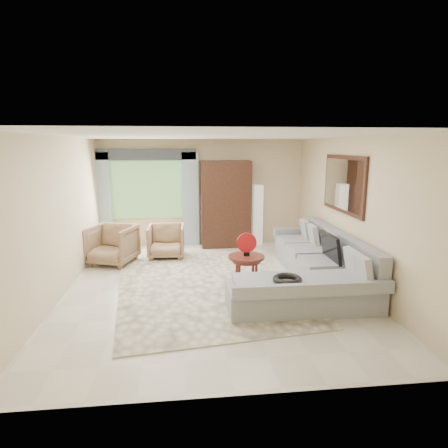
{
  "coord_description": "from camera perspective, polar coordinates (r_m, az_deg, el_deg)",
  "views": [
    {
      "loc": [
        -0.47,
        -6.26,
        2.44
      ],
      "look_at": [
        0.25,
        0.35,
        1.05
      ],
      "focal_mm": 30.0,
      "sensor_mm": 36.0,
      "label": 1
    }
  ],
  "objects": [
    {
      "name": "armoire",
      "position": [
        9.14,
        0.26,
        3.06
      ],
      "size": [
        1.2,
        0.55,
        2.1
      ],
      "primitive_type": "cube",
      "color": "black",
      "rests_on": "ground"
    },
    {
      "name": "coffee_table",
      "position": [
        6.46,
        3.42,
        -7.35
      ],
      "size": [
        0.62,
        0.62,
        0.62
      ],
      "rotation": [
        0.0,
        0.0,
        0.11
      ],
      "color": "#521F16",
      "rests_on": "ground"
    },
    {
      "name": "curtain_left",
      "position": [
        9.43,
        -17.99,
        3.37
      ],
      "size": [
        0.4,
        0.08,
        2.3
      ],
      "primitive_type": "cube",
      "color": "#9EB7CC",
      "rests_on": "ground"
    },
    {
      "name": "potted_plant",
      "position": [
        9.08,
        -17.67,
        -2.7
      ],
      "size": [
        0.47,
        0.41,
        0.51
      ],
      "primitive_type": "imported",
      "rotation": [
        0.0,
        0.0,
        -0.04
      ],
      "color": "#999999",
      "rests_on": "ground"
    },
    {
      "name": "garden_hose",
      "position": [
        5.55,
        9.63,
        -8.33
      ],
      "size": [
        0.43,
        0.43,
        0.09
      ],
      "primitive_type": "torus",
      "color": "black",
      "rests_on": "sectional_sofa"
    },
    {
      "name": "wall_mirror",
      "position": [
        7.26,
        17.72,
        5.8
      ],
      "size": [
        0.05,
        1.7,
        1.05
      ],
      "color": "black",
      "rests_on": "wall_right"
    },
    {
      "name": "tv_screen",
      "position": [
        6.76,
        15.94,
        -3.41
      ],
      "size": [
        0.14,
        0.74,
        0.48
      ],
      "primitive_type": "cube",
      "rotation": [
        0.0,
        -0.17,
        0.0
      ],
      "color": "black",
      "rests_on": "sectional_sofa"
    },
    {
      "name": "floor_lamp",
      "position": [
        9.38,
        5.09,
        1.37
      ],
      "size": [
        0.24,
        0.24,
        1.5
      ],
      "primitive_type": "cube",
      "color": "silver",
      "rests_on": "ground"
    },
    {
      "name": "valance",
      "position": [
        9.21,
        -11.89,
        10.37
      ],
      "size": [
        2.4,
        0.12,
        0.26
      ],
      "primitive_type": "cube",
      "color": "#1E232D",
      "rests_on": "wall_back"
    },
    {
      "name": "red_disc",
      "position": [
        6.31,
        3.48,
        -2.85
      ],
      "size": [
        0.34,
        0.04,
        0.34
      ],
      "primitive_type": "cylinder",
      "rotation": [
        1.57,
        0.0,
        -0.04
      ],
      "color": "#B51216",
      "rests_on": "coffee_table"
    },
    {
      "name": "area_rug",
      "position": [
        6.7,
        -2.67,
        -9.46
      ],
      "size": [
        3.48,
        4.35,
        0.02
      ],
      "primitive_type": "cube",
      "rotation": [
        0.0,
        0.0,
        0.13
      ],
      "color": "beige",
      "rests_on": "ground"
    },
    {
      "name": "curtain_right",
      "position": [
        9.23,
        -5.11,
        3.73
      ],
      "size": [
        0.4,
        0.08,
        2.3
      ],
      "primitive_type": "cube",
      "color": "#9EB7CC",
      "rests_on": "ground"
    },
    {
      "name": "sectional_sofa",
      "position": [
        6.84,
        13.47,
        -6.92
      ],
      "size": [
        2.3,
        3.46,
        0.9
      ],
      "color": "#919499",
      "rests_on": "ground"
    },
    {
      "name": "armchair_right",
      "position": [
        8.43,
        -8.79,
        -2.59
      ],
      "size": [
        0.8,
        0.82,
        0.73
      ],
      "primitive_type": "imported",
      "rotation": [
        0.0,
        0.0,
        -0.02
      ],
      "color": "#9B7354",
      "rests_on": "ground"
    },
    {
      "name": "ground",
      "position": [
        6.74,
        -1.82,
        -9.44
      ],
      "size": [
        6.0,
        6.0,
        0.0
      ],
      "primitive_type": "plane",
      "color": "silver",
      "rests_on": "ground"
    },
    {
      "name": "armchair_left",
      "position": [
        8.2,
        -16.68,
        -3.05
      ],
      "size": [
        1.11,
        1.13,
        0.82
      ],
      "primitive_type": "imported",
      "rotation": [
        0.0,
        0.0,
        -0.32
      ],
      "color": "#9C7F55",
      "rests_on": "ground"
    },
    {
      "name": "window",
      "position": [
        9.33,
        -11.63,
        5.16
      ],
      "size": [
        1.8,
        0.04,
        1.4
      ],
      "primitive_type": "cube",
      "color": "#669E59",
      "rests_on": "wall_back"
    }
  ]
}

